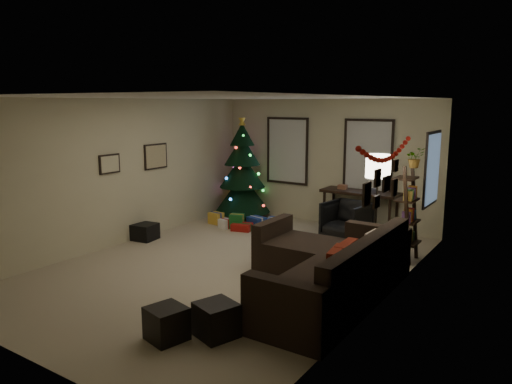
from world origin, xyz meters
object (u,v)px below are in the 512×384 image
at_px(sofa, 329,271).
at_px(desk_chair, 347,220).
at_px(christmas_tree, 242,175).
at_px(bookshelf, 409,215).
at_px(desk, 360,196).

xyz_separation_m(sofa, desk_chair, (-0.89, 2.68, 0.07)).
xyz_separation_m(christmas_tree, bookshelf, (4.17, -1.11, -0.19)).
distance_m(christmas_tree, sofa, 4.85).
bearing_deg(desk_chair, desk, 97.70).
relative_size(desk_chair, bookshelf, 0.46).
relative_size(sofa, desk_chair, 4.14).
relative_size(christmas_tree, desk_chair, 3.18).
distance_m(desk, bookshelf, 1.92).
bearing_deg(bookshelf, desk, 136.10).
relative_size(sofa, bookshelf, 1.90).
distance_m(sofa, desk_chair, 2.82).
bearing_deg(bookshelf, desk_chair, 153.81).
bearing_deg(christmas_tree, bookshelf, -14.86).
xyz_separation_m(christmas_tree, sofa, (3.67, -3.10, -0.67)).
xyz_separation_m(christmas_tree, desk, (2.78, 0.23, -0.23)).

